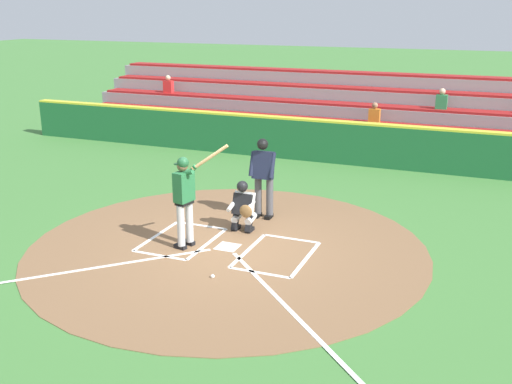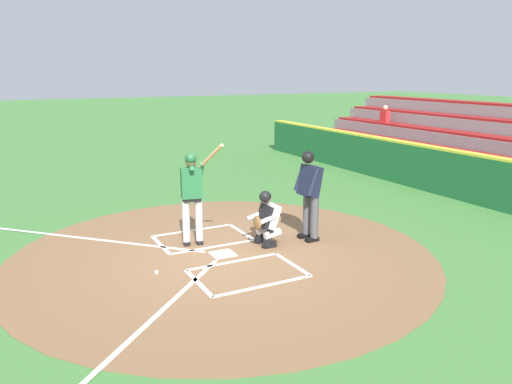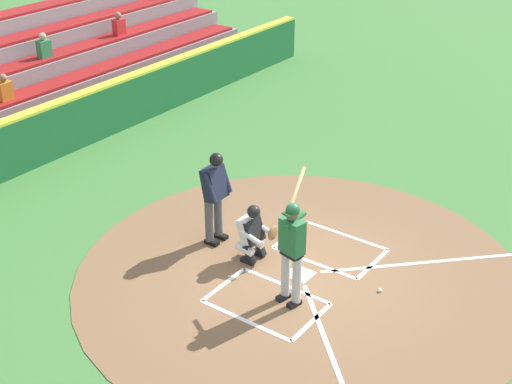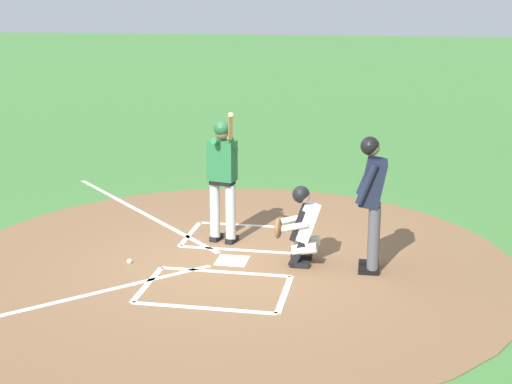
# 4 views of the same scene
# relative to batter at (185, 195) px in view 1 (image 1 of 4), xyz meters

# --- Properties ---
(ground_plane) EXTENTS (120.00, 120.00, 0.00)m
(ground_plane) POSITION_rel_batter_xyz_m (-0.77, -0.30, -1.10)
(ground_plane) COLOR #427A38
(dirt_circle) EXTENTS (8.00, 8.00, 0.01)m
(dirt_circle) POSITION_rel_batter_xyz_m (-0.77, -0.30, -1.09)
(dirt_circle) COLOR brown
(dirt_circle) RESTS_ON ground
(home_plate_and_chalk) EXTENTS (7.93, 4.91, 0.01)m
(home_plate_and_chalk) POSITION_rel_batter_xyz_m (-0.77, 0.58, -1.08)
(home_plate_and_chalk) COLOR white
(home_plate_and_chalk) RESTS_ON dirt_circle
(batter) EXTENTS (1.04, 0.57, 2.13)m
(batter) POSITION_rel_batter_xyz_m (0.00, 0.00, 0.00)
(batter) COLOR #BCBCBC
(batter) RESTS_ON ground
(catcher) EXTENTS (0.59, 0.60, 1.13)m
(catcher) POSITION_rel_batter_xyz_m (-0.70, -1.27, -0.51)
(catcher) COLOR black
(catcher) RESTS_ON ground
(plate_umpire) EXTENTS (0.59, 0.42, 1.86)m
(plate_umpire) POSITION_rel_batter_xyz_m (-0.78, -2.22, -0.02)
(plate_umpire) COLOR #4C4C51
(plate_umpire) RESTS_ON ground
(baseball) EXTENTS (0.07, 0.07, 0.07)m
(baseball) POSITION_rel_batter_xyz_m (-1.12, 1.10, -1.06)
(baseball) COLOR white
(baseball) RESTS_ON ground
(backstop_wall) EXTENTS (22.00, 0.36, 1.31)m
(backstop_wall) POSITION_rel_batter_xyz_m (-0.77, -7.80, -0.45)
(backstop_wall) COLOR #1E6033
(backstop_wall) RESTS_ON ground
(bleacher_stand) EXTENTS (20.00, 4.25, 2.55)m
(bleacher_stand) POSITION_rel_batter_xyz_m (-0.77, -11.06, -0.25)
(bleacher_stand) COLOR gray
(bleacher_stand) RESTS_ON ground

